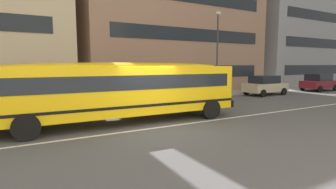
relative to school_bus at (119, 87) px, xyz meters
The scene contains 9 objects.
ground_plane 2.40m from the school_bus, 60.81° to the right, with size 400.00×400.00×0.00m, color #4C4C4F.
sidewalk_far 6.93m from the school_bus, 82.47° to the left, with size 120.00×3.00×0.01m, color gray.
lane_centreline 2.40m from the school_bus, 60.81° to the right, with size 110.00×0.16×0.01m, color silver.
school_bus is the anchor object (origin of this frame).
parked_car_maroon_near_corner 21.88m from the school_bus, 10.54° to the left, with size 3.93×1.93×1.64m.
parked_car_beige_by_entrance 14.72m from the school_bus, 16.46° to the left, with size 3.96×1.99×1.64m.
street_lamp 12.33m from the school_bus, 29.90° to the left, with size 0.44×0.44×6.80m.
apartment_block_far_centre 16.82m from the school_bus, 53.04° to the left, with size 17.86×9.29×13.30m.
apartment_block_far_right 33.11m from the school_bus, 26.53° to the left, with size 16.84×12.64×16.50m.
Camera 1 is at (-4.58, -9.28, 2.57)m, focal length 27.92 mm.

